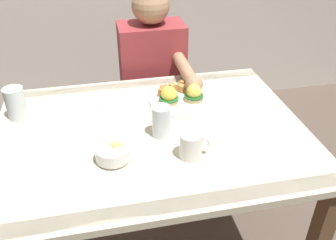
{
  "coord_description": "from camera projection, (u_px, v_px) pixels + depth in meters",
  "views": [
    {
      "loc": [
        -0.18,
        -1.16,
        1.55
      ],
      "look_at": [
        0.06,
        0.0,
        0.78
      ],
      "focal_mm": 39.31,
      "sensor_mm": 36.0,
      "label": 1
    }
  ],
  "objects": [
    {
      "name": "water_glass_near",
      "position": [
        16.0,
        105.0,
        1.48
      ],
      "size": [
        0.08,
        0.08,
        0.13
      ],
      "color": "silver",
      "rests_on": "dining_table"
    },
    {
      "name": "coffee_mug",
      "position": [
        192.0,
        145.0,
        1.27
      ],
      "size": [
        0.11,
        0.08,
        0.09
      ],
      "color": "white",
      "rests_on": "dining_table"
    },
    {
      "name": "dining_table",
      "position": [
        153.0,
        152.0,
        1.49
      ],
      "size": [
        1.2,
        0.9,
        0.74
      ],
      "color": "beige",
      "rests_on": "ground_plane"
    },
    {
      "name": "fruit_bowl",
      "position": [
        113.0,
        153.0,
        1.26
      ],
      "size": [
        0.12,
        0.12,
        0.06
      ],
      "color": "white",
      "rests_on": "dining_table"
    },
    {
      "name": "fork",
      "position": [
        100.0,
        114.0,
        1.53
      ],
      "size": [
        0.03,
        0.16,
        0.0
      ],
      "color": "silver",
      "rests_on": "dining_table"
    },
    {
      "name": "eggs_benedict_plate",
      "position": [
        180.0,
        97.0,
        1.6
      ],
      "size": [
        0.27,
        0.27,
        0.09
      ],
      "color": "white",
      "rests_on": "dining_table"
    },
    {
      "name": "water_glass_far",
      "position": [
        161.0,
        123.0,
        1.38
      ],
      "size": [
        0.07,
        0.07,
        0.12
      ],
      "color": "silver",
      "rests_on": "dining_table"
    },
    {
      "name": "diner_person",
      "position": [
        154.0,
        80.0,
        1.99
      ],
      "size": [
        0.34,
        0.54,
        1.14
      ],
      "color": "#33333D",
      "rests_on": "ground_plane"
    }
  ]
}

